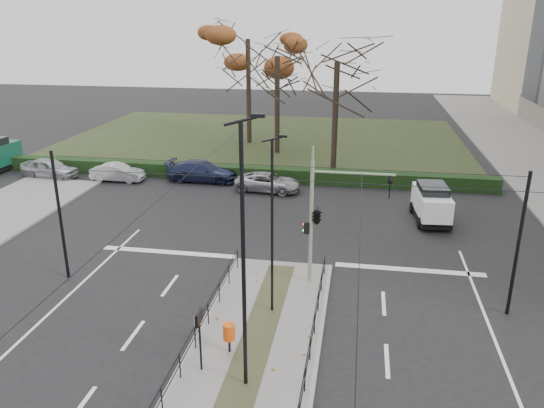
{
  "coord_description": "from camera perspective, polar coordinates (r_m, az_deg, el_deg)",
  "views": [
    {
      "loc": [
        3.34,
        -18.09,
        11.32
      ],
      "look_at": [
        -1.01,
        7.63,
        2.13
      ],
      "focal_mm": 35.0,
      "sensor_mm": 36.0,
      "label": 1
    }
  ],
  "objects": [
    {
      "name": "bare_tree_center",
      "position": [
        45.81,
        0.57,
        14.87
      ],
      "size": [
        5.59,
        5.59,
        10.91
      ],
      "color": "black",
      "rests_on": "park"
    },
    {
      "name": "ground",
      "position": [
        21.6,
        -0.75,
        -12.21
      ],
      "size": [
        140.0,
        140.0,
        0.0
      ],
      "primitive_type": "plane",
      "color": "black",
      "rests_on": "ground"
    },
    {
      "name": "parked_car_first",
      "position": [
        42.9,
        -22.83,
        3.58
      ],
      "size": [
        4.49,
        2.24,
        1.47
      ],
      "primitive_type": "imported",
      "rotation": [
        0.0,
        0.0,
        1.45
      ],
      "color": "#9B9DA2",
      "rests_on": "ground"
    },
    {
      "name": "info_panel",
      "position": [
        17.86,
        -7.85,
        -12.7
      ],
      "size": [
        0.13,
        0.58,
        2.22
      ],
      "color": "black",
      "rests_on": "median_island"
    },
    {
      "name": "bare_tree_near",
      "position": [
        40.85,
        7.0,
        14.13
      ],
      "size": [
        7.35,
        7.35,
        10.84
      ],
      "color": "black",
      "rests_on": "park"
    },
    {
      "name": "hedge",
      "position": [
        39.37,
        -4.5,
        3.4
      ],
      "size": [
        38.0,
        1.0,
        1.0
      ],
      "primitive_type": "cube",
      "color": "black",
      "rests_on": "ground"
    },
    {
      "name": "parked_car_second",
      "position": [
        40.37,
        -16.27,
        3.28
      ],
      "size": [
        3.91,
        1.44,
        1.28
      ],
      "primitive_type": "imported",
      "rotation": [
        0.0,
        0.0,
        1.59
      ],
      "color": "#9B9DA2",
      "rests_on": "ground"
    },
    {
      "name": "parked_car_fourth",
      "position": [
        36.5,
        -0.46,
        2.36
      ],
      "size": [
        4.67,
        2.52,
        1.24
      ],
      "primitive_type": "imported",
      "rotation": [
        0.0,
        0.0,
        1.47
      ],
      "color": "#9B9DA2",
      "rests_on": "ground"
    },
    {
      "name": "traffic_light",
      "position": [
        22.8,
        5.06,
        -1.09
      ],
      "size": [
        3.77,
        2.15,
        5.54
      ],
      "color": "gray",
      "rests_on": "median_island"
    },
    {
      "name": "park",
      "position": [
        52.18,
        -0.94,
        6.94
      ],
      "size": [
        38.0,
        26.0,
        0.1
      ],
      "primitive_type": "cube",
      "color": "#232E17",
      "rests_on": "ground"
    },
    {
      "name": "median_island",
      "position": [
        19.51,
        -2.12,
        -15.82
      ],
      "size": [
        4.4,
        15.0,
        0.14
      ],
      "primitive_type": "cube",
      "color": "slate",
      "rests_on": "ground"
    },
    {
      "name": "litter_bin",
      "position": [
        19.12,
        -4.64,
        -13.59
      ],
      "size": [
        0.43,
        0.43,
        1.11
      ],
      "color": "black",
      "rests_on": "median_island"
    },
    {
      "name": "parked_car_third",
      "position": [
        39.05,
        -7.49,
        3.54
      ],
      "size": [
        5.17,
        2.13,
        1.5
      ],
      "primitive_type": "imported",
      "rotation": [
        0.0,
        0.0,
        1.56
      ],
      "color": "#1D2444",
      "rests_on": "ground"
    },
    {
      "name": "streetlamp_median_far",
      "position": [
        20.24,
        0.05,
        -2.39
      ],
      "size": [
        0.6,
        0.12,
        7.21
      ],
      "color": "black",
      "rests_on": "median_island"
    },
    {
      "name": "median_railing",
      "position": [
        18.92,
        -2.21,
        -13.75
      ],
      "size": [
        4.14,
        13.24,
        0.92
      ],
      "color": "black",
      "rests_on": "median_island"
    },
    {
      "name": "catenary",
      "position": [
        21.49,
        -0.02,
        -2.16
      ],
      "size": [
        20.0,
        34.0,
        6.0
      ],
      "color": "black",
      "rests_on": "ground"
    },
    {
      "name": "streetlamp_median_near",
      "position": [
        15.77,
        -3.03,
        -5.87
      ],
      "size": [
        0.73,
        0.15,
        8.76
      ],
      "color": "black",
      "rests_on": "median_island"
    },
    {
      "name": "rust_tree",
      "position": [
        49.69,
        -2.61,
        17.31
      ],
      "size": [
        8.59,
        8.59,
        12.4
      ],
      "color": "black",
      "rests_on": "park"
    },
    {
      "name": "white_van",
      "position": [
        32.29,
        16.77,
        0.22
      ],
      "size": [
        2.14,
        4.16,
        2.22
      ],
      "color": "white",
      "rests_on": "ground"
    }
  ]
}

